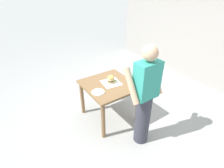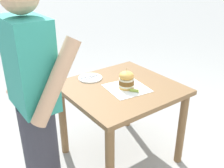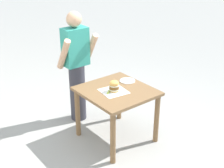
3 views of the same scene
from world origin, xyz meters
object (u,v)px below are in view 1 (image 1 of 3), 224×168
object	(u,v)px
patio_table	(109,90)
diner_across_table	(145,97)
side_plate_with_forks	(98,92)
pickle_spear	(115,81)
sandwich	(111,79)

from	to	relation	value
patio_table	diner_across_table	xyz separation A→B (m)	(-0.12, 0.80, 0.26)
side_plate_with_forks	pickle_spear	bearing A→B (deg)	-162.41
patio_table	sandwich	xyz separation A→B (m)	(-0.05, -0.01, 0.21)
sandwich	pickle_spear	size ratio (longest dim) A/B	2.55
patio_table	pickle_spear	world-z (taller)	pickle_spear
pickle_spear	side_plate_with_forks	world-z (taller)	pickle_spear
pickle_spear	patio_table	bearing A→B (deg)	5.99
patio_table	side_plate_with_forks	xyz separation A→B (m)	(0.30, 0.13, 0.14)
patio_table	pickle_spear	distance (m)	0.21
pickle_spear	side_plate_with_forks	distance (m)	0.47
diner_across_table	side_plate_with_forks	bearing A→B (deg)	-58.10
side_plate_with_forks	diner_across_table	size ratio (longest dim) A/B	0.13
sandwich	side_plate_with_forks	distance (m)	0.39
side_plate_with_forks	diner_across_table	distance (m)	0.80
sandwich	pickle_spear	distance (m)	0.12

